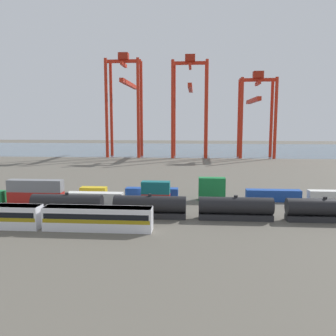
{
  "coord_description": "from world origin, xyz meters",
  "views": [
    {
      "loc": [
        11.86,
        -78.09,
        18.0
      ],
      "look_at": [
        4.73,
        12.55,
        5.93
      ],
      "focal_mm": 38.11,
      "sensor_mm": 36.0,
      "label": 1
    }
  ],
  "objects_px": {
    "shipping_container_8": "(152,193)",
    "gantry_crane_east": "(256,106)",
    "passenger_train": "(43,216)",
    "freight_tank_row": "(192,207)",
    "shipping_container_6": "(37,192)",
    "gantry_crane_west": "(125,95)",
    "gantry_crane_central": "(190,97)",
    "shipping_container_1": "(36,197)",
    "shipping_container_3": "(95,198)",
    "shipping_container_9": "(212,194)"
  },
  "relations": [
    {
      "from": "gantry_crane_west",
      "to": "gantry_crane_east",
      "type": "height_order",
      "value": "gantry_crane_west"
    },
    {
      "from": "shipping_container_6",
      "to": "gantry_crane_central",
      "type": "relative_size",
      "value": 0.12
    },
    {
      "from": "gantry_crane_central",
      "to": "shipping_container_8",
      "type": "bearing_deg",
      "value": -93.91
    },
    {
      "from": "shipping_container_3",
      "to": "shipping_container_6",
      "type": "distance_m",
      "value": 17.05
    },
    {
      "from": "shipping_container_8",
      "to": "gantry_crane_central",
      "type": "xyz_separation_m",
      "value": [
        6.82,
        99.91,
        28.52
      ]
    },
    {
      "from": "shipping_container_3",
      "to": "shipping_container_8",
      "type": "distance_m",
      "value": 13.18
    },
    {
      "from": "shipping_container_1",
      "to": "shipping_container_3",
      "type": "relative_size",
      "value": 1.0
    },
    {
      "from": "passenger_train",
      "to": "freight_tank_row",
      "type": "relative_size",
      "value": 0.61
    },
    {
      "from": "shipping_container_1",
      "to": "shipping_container_8",
      "type": "distance_m",
      "value": 25.65
    },
    {
      "from": "shipping_container_9",
      "to": "gantry_crane_west",
      "type": "distance_m",
      "value": 112.3
    },
    {
      "from": "shipping_container_6",
      "to": "gantry_crane_east",
      "type": "bearing_deg",
      "value": 56.34
    },
    {
      "from": "freight_tank_row",
      "to": "shipping_container_9",
      "type": "height_order",
      "value": "freight_tank_row"
    },
    {
      "from": "passenger_train",
      "to": "shipping_container_8",
      "type": "xyz_separation_m",
      "value": [
        15.42,
        24.2,
        -0.84
      ]
    },
    {
      "from": "passenger_train",
      "to": "shipping_container_1",
      "type": "xyz_separation_m",
      "value": [
        -9.49,
        18.04,
        -0.84
      ]
    },
    {
      "from": "gantry_crane_west",
      "to": "passenger_train",
      "type": "bearing_deg",
      "value": -85.25
    },
    {
      "from": "shipping_container_6",
      "to": "shipping_container_8",
      "type": "bearing_deg",
      "value": 0.0
    },
    {
      "from": "shipping_container_8",
      "to": "shipping_container_9",
      "type": "bearing_deg",
      "value": 0.0
    },
    {
      "from": "passenger_train",
      "to": "gantry_crane_east",
      "type": "xyz_separation_m",
      "value": [
        54.87,
        124.8,
        22.95
      ]
    },
    {
      "from": "shipping_container_9",
      "to": "gantry_crane_central",
      "type": "xyz_separation_m",
      "value": [
        -6.95,
        99.91,
        28.52
      ]
    },
    {
      "from": "shipping_container_8",
      "to": "gantry_crane_west",
      "type": "distance_m",
      "value": 108.22
    },
    {
      "from": "gantry_crane_central",
      "to": "gantry_crane_east",
      "type": "height_order",
      "value": "gantry_crane_central"
    },
    {
      "from": "shipping_container_3",
      "to": "shipping_container_6",
      "type": "height_order",
      "value": "same"
    },
    {
      "from": "gantry_crane_east",
      "to": "freight_tank_row",
      "type": "bearing_deg",
      "value": -104.41
    },
    {
      "from": "shipping_container_3",
      "to": "shipping_container_8",
      "type": "height_order",
      "value": "same"
    },
    {
      "from": "passenger_train",
      "to": "shipping_container_9",
      "type": "distance_m",
      "value": 37.92
    },
    {
      "from": "gantry_crane_west",
      "to": "gantry_crane_central",
      "type": "bearing_deg",
      "value": -1.6
    },
    {
      "from": "passenger_train",
      "to": "gantry_crane_central",
      "type": "relative_size",
      "value": 0.74
    },
    {
      "from": "shipping_container_8",
      "to": "gantry_crane_east",
      "type": "bearing_deg",
      "value": 68.59
    },
    {
      "from": "passenger_train",
      "to": "shipping_container_6",
      "type": "bearing_deg",
      "value": 116.62
    },
    {
      "from": "gantry_crane_west",
      "to": "gantry_crane_central",
      "type": "xyz_separation_m",
      "value": [
        32.62,
        -0.91,
        -1.16
      ]
    },
    {
      "from": "freight_tank_row",
      "to": "gantry_crane_west",
      "type": "xyz_separation_m",
      "value": [
        -35.3,
        116.77,
        28.81
      ]
    },
    {
      "from": "shipping_container_1",
      "to": "gantry_crane_central",
      "type": "distance_m",
      "value": 114.33
    },
    {
      "from": "passenger_train",
      "to": "shipping_container_8",
      "type": "distance_m",
      "value": 28.7
    },
    {
      "from": "gantry_crane_west",
      "to": "gantry_crane_east",
      "type": "xyz_separation_m",
      "value": [
        65.24,
        -0.22,
        -5.89
      ]
    },
    {
      "from": "shipping_container_8",
      "to": "gantry_crane_east",
      "type": "distance_m",
      "value": 110.65
    },
    {
      "from": "shipping_container_6",
      "to": "gantry_crane_central",
      "type": "height_order",
      "value": "gantry_crane_central"
    },
    {
      "from": "shipping_container_1",
      "to": "gantry_crane_west",
      "type": "distance_m",
      "value": 111.03
    },
    {
      "from": "passenger_train",
      "to": "shipping_container_1",
      "type": "relative_size",
      "value": 3.05
    },
    {
      "from": "shipping_container_3",
      "to": "gantry_crane_west",
      "type": "distance_m",
      "value": 111.92
    },
    {
      "from": "shipping_container_1",
      "to": "gantry_crane_east",
      "type": "xyz_separation_m",
      "value": [
        64.35,
        106.76,
        23.79
      ]
    },
    {
      "from": "passenger_train",
      "to": "shipping_container_3",
      "type": "bearing_deg",
      "value": 78.19
    },
    {
      "from": "freight_tank_row",
      "to": "gantry_crane_east",
      "type": "distance_m",
      "value": 122.5
    },
    {
      "from": "gantry_crane_east",
      "to": "gantry_crane_central",
      "type": "bearing_deg",
      "value": -178.79
    },
    {
      "from": "gantry_crane_west",
      "to": "shipping_container_8",
      "type": "bearing_deg",
      "value": -75.65
    },
    {
      "from": "passenger_train",
      "to": "shipping_container_8",
      "type": "relative_size",
      "value": 3.05
    },
    {
      "from": "gantry_crane_central",
      "to": "gantry_crane_west",
      "type": "bearing_deg",
      "value": 178.4
    },
    {
      "from": "shipping_container_8",
      "to": "shipping_container_1",
      "type": "bearing_deg",
      "value": -166.11
    },
    {
      "from": "shipping_container_1",
      "to": "shipping_container_8",
      "type": "bearing_deg",
      "value": 13.89
    },
    {
      "from": "shipping_container_3",
      "to": "shipping_container_6",
      "type": "bearing_deg",
      "value": 158.82
    },
    {
      "from": "gantry_crane_central",
      "to": "gantry_crane_east",
      "type": "xyz_separation_m",
      "value": [
        32.62,
        0.69,
        -4.73
      ]
    }
  ]
}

